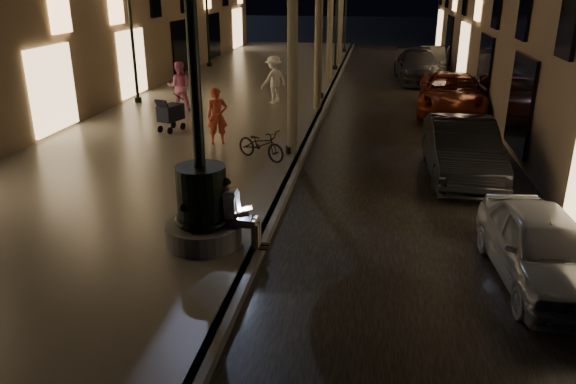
% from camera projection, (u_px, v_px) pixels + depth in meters
% --- Properties ---
extents(ground, '(120.00, 120.00, 0.00)m').
position_uv_depth(ground, '(325.00, 108.00, 22.38)').
color(ground, black).
rests_on(ground, ground).
extents(cobble_lane, '(6.00, 45.00, 0.02)m').
position_uv_depth(cobble_lane, '(401.00, 110.00, 21.93)').
color(cobble_lane, black).
rests_on(cobble_lane, ground).
extents(promenade, '(8.00, 45.00, 0.20)m').
position_uv_depth(promenade, '(227.00, 102.00, 22.93)').
color(promenade, slate).
rests_on(promenade, ground).
extents(curb_strip, '(0.25, 45.00, 0.20)m').
position_uv_depth(curb_strip, '(325.00, 105.00, 22.34)').
color(curb_strip, '#59595B').
rests_on(curb_strip, ground).
extents(fountain_lamppost, '(1.40, 1.40, 5.21)m').
position_uv_depth(fountain_lamppost, '(201.00, 192.00, 10.09)').
color(fountain_lamppost, '#59595B').
rests_on(fountain_lamppost, promenade).
extents(seated_man_laptop, '(0.94, 0.32, 1.31)m').
position_uv_depth(seated_man_laptop, '(235.00, 210.00, 10.11)').
color(seated_man_laptop, tan).
rests_on(seated_man_laptop, promenade).
extents(lamp_curb_a, '(0.36, 0.36, 4.81)m').
position_uv_depth(lamp_curb_a, '(291.00, 43.00, 14.81)').
color(lamp_curb_a, black).
rests_on(lamp_curb_a, promenade).
extents(lamp_curb_b, '(0.36, 0.36, 4.81)m').
position_uv_depth(lamp_curb_b, '(321.00, 22.00, 22.20)').
color(lamp_curb_b, black).
rests_on(lamp_curb_b, promenade).
extents(lamp_curb_c, '(0.36, 0.36, 4.81)m').
position_uv_depth(lamp_curb_c, '(337.00, 11.00, 29.58)').
color(lamp_curb_c, black).
rests_on(lamp_curb_c, promenade).
extents(lamp_curb_d, '(0.36, 0.36, 4.81)m').
position_uv_depth(lamp_curb_d, '(346.00, 5.00, 36.97)').
color(lamp_curb_d, black).
rests_on(lamp_curb_d, promenade).
extents(lamp_left_b, '(0.36, 0.36, 4.81)m').
position_uv_depth(lamp_left_b, '(131.00, 23.00, 21.39)').
color(lamp_left_b, black).
rests_on(lamp_left_b, promenade).
extents(lamp_left_c, '(0.36, 0.36, 4.81)m').
position_uv_depth(lamp_left_c, '(207.00, 10.00, 30.62)').
color(lamp_left_c, black).
rests_on(lamp_left_c, promenade).
extents(stroller, '(0.74, 1.18, 1.20)m').
position_uv_depth(stroller, '(170.00, 113.00, 17.94)').
color(stroller, black).
rests_on(stroller, promenade).
extents(car_front, '(1.77, 3.79, 1.25)m').
position_uv_depth(car_front, '(542.00, 247.00, 9.32)').
color(car_front, '#AAACB1').
rests_on(car_front, ground).
extents(car_second, '(1.68, 4.58, 1.50)m').
position_uv_depth(car_second, '(462.00, 150.00, 14.23)').
color(car_second, black).
rests_on(car_second, ground).
extents(car_third, '(2.84, 5.43, 1.46)m').
position_uv_depth(car_third, '(451.00, 94.00, 21.33)').
color(car_third, maroon).
rests_on(car_third, ground).
extents(car_rear, '(2.43, 5.25, 1.48)m').
position_uv_depth(car_rear, '(418.00, 67.00, 27.88)').
color(car_rear, '#2F2D33').
rests_on(car_rear, ground).
extents(car_fifth, '(1.41, 3.81, 1.24)m').
position_uv_depth(car_fifth, '(432.00, 58.00, 31.93)').
color(car_fifth, '#A6A6A1').
rests_on(car_fifth, ground).
extents(pedestrian_red, '(0.71, 0.58, 1.66)m').
position_uv_depth(pedestrian_red, '(217.00, 116.00, 16.49)').
color(pedestrian_red, '#C64327').
rests_on(pedestrian_red, promenade).
extents(pedestrian_pink, '(1.02, 0.89, 1.80)m').
position_uv_depth(pedestrian_pink, '(179.00, 86.00, 20.74)').
color(pedestrian_pink, pink).
rests_on(pedestrian_pink, promenade).
extents(pedestrian_white, '(1.30, 1.34, 1.83)m').
position_uv_depth(pedestrian_white, '(274.00, 80.00, 22.01)').
color(pedestrian_white, white).
rests_on(pedestrian_white, promenade).
extents(bicycle, '(1.65, 1.26, 0.83)m').
position_uv_depth(bicycle, '(261.00, 144.00, 15.17)').
color(bicycle, black).
rests_on(bicycle, promenade).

